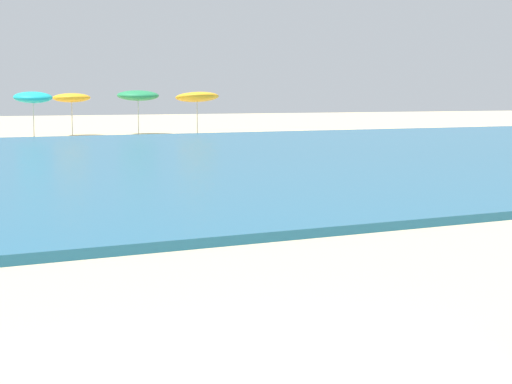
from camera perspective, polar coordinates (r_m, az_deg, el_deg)
name	(u,v)px	position (r m, az deg, el deg)	size (l,w,h in m)	color
beach_umbrella_5	(33,97)	(40.51, -15.03, 6.27)	(1.79, 1.83, 2.21)	beige
beach_umbrella_6	(72,98)	(42.11, -12.52, 6.31)	(1.83, 1.84, 2.11)	beige
beach_umbrella_7	(138,96)	(43.06, -8.08, 6.55)	(2.12, 2.14, 2.27)	beige
beach_umbrella_8	(197,97)	(42.98, -4.06, 6.51)	(2.22, 2.26, 2.25)	beige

